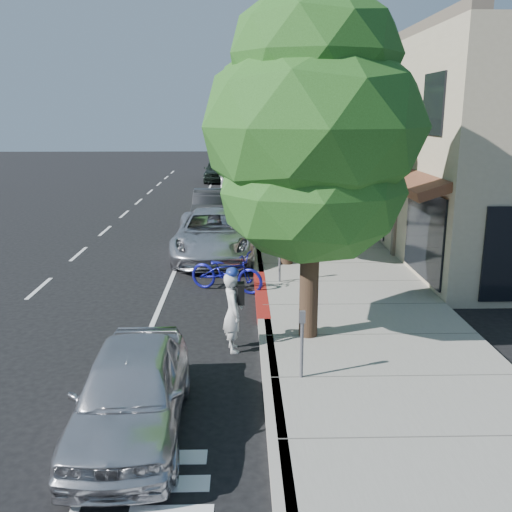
{
  "coord_description": "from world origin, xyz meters",
  "views": [
    {
      "loc": [
        -0.51,
        -13.41,
        4.79
      ],
      "look_at": [
        -0.16,
        0.2,
        1.35
      ],
      "focal_mm": 40.0,
      "sensor_mm": 36.0,
      "label": 1
    }
  ],
  "objects_px": {
    "street_tree_1": "(288,105)",
    "white_pickup": "(242,179)",
    "cyclist": "(233,312)",
    "silver_suv": "(214,234)",
    "near_car_a": "(131,391)",
    "pedestrian": "(295,207)",
    "street_tree_4": "(264,117)",
    "street_tree_5": "(261,119)",
    "street_tree_2": "(276,121)",
    "dark_sedan": "(212,208)",
    "street_tree_0": "(313,132)",
    "street_tree_3": "(269,104)",
    "dark_suv_far": "(218,170)",
    "bicycle": "(227,271)"
  },
  "relations": [
    {
      "from": "pedestrian",
      "to": "street_tree_4",
      "type": "bearing_deg",
      "value": -105.68
    },
    {
      "from": "street_tree_5",
      "to": "cyclist",
      "type": "height_order",
      "value": "street_tree_5"
    },
    {
      "from": "street_tree_1",
      "to": "cyclist",
      "type": "relative_size",
      "value": 4.79
    },
    {
      "from": "street_tree_5",
      "to": "near_car_a",
      "type": "bearing_deg",
      "value": -95.29
    },
    {
      "from": "street_tree_0",
      "to": "street_tree_3",
      "type": "height_order",
      "value": "street_tree_3"
    },
    {
      "from": "street_tree_1",
      "to": "white_pickup",
      "type": "bearing_deg",
      "value": 94.71
    },
    {
      "from": "street_tree_5",
      "to": "pedestrian",
      "type": "distance_m",
      "value": 18.01
    },
    {
      "from": "street_tree_5",
      "to": "white_pickup",
      "type": "xyz_separation_m",
      "value": [
        -1.4,
        -7.0,
        -3.45
      ]
    },
    {
      "from": "pedestrian",
      "to": "cyclist",
      "type": "bearing_deg",
      "value": 59.16
    },
    {
      "from": "cyclist",
      "to": "silver_suv",
      "type": "xyz_separation_m",
      "value": [
        -0.75,
        7.92,
        -0.04
      ]
    },
    {
      "from": "street_tree_1",
      "to": "white_pickup",
      "type": "distance_m",
      "value": 17.54
    },
    {
      "from": "street_tree_2",
      "to": "street_tree_0",
      "type": "bearing_deg",
      "value": -90.0
    },
    {
      "from": "street_tree_5",
      "to": "bicycle",
      "type": "distance_m",
      "value": 26.72
    },
    {
      "from": "near_car_a",
      "to": "white_pickup",
      "type": "bearing_deg",
      "value": 84.69
    },
    {
      "from": "bicycle",
      "to": "dark_sedan",
      "type": "relative_size",
      "value": 0.46
    },
    {
      "from": "street_tree_1",
      "to": "dark_sedan",
      "type": "height_order",
      "value": "street_tree_1"
    },
    {
      "from": "street_tree_1",
      "to": "bicycle",
      "type": "xyz_separation_m",
      "value": [
        -1.83,
        -2.38,
        -4.45
      ]
    },
    {
      "from": "street_tree_4",
      "to": "street_tree_5",
      "type": "bearing_deg",
      "value": 90.0
    },
    {
      "from": "street_tree_4",
      "to": "dark_sedan",
      "type": "height_order",
      "value": "street_tree_4"
    },
    {
      "from": "dark_suv_far",
      "to": "street_tree_5",
      "type": "bearing_deg",
      "value": 10.82
    },
    {
      "from": "dark_suv_far",
      "to": "pedestrian",
      "type": "bearing_deg",
      "value": -76.54
    },
    {
      "from": "street_tree_5",
      "to": "near_car_a",
      "type": "xyz_separation_m",
      "value": [
        -3.1,
        -33.5,
        -3.68
      ]
    },
    {
      "from": "dark_suv_far",
      "to": "white_pickup",
      "type": "bearing_deg",
      "value": -74.78
    },
    {
      "from": "street_tree_3",
      "to": "white_pickup",
      "type": "distance_m",
      "value": 6.72
    },
    {
      "from": "street_tree_5",
      "to": "bicycle",
      "type": "xyz_separation_m",
      "value": [
        -1.83,
        -26.38,
        -3.8
      ]
    },
    {
      "from": "dark_suv_far",
      "to": "near_car_a",
      "type": "xyz_separation_m",
      "value": [
        0.0,
        -32.93,
        -0.1
      ]
    },
    {
      "from": "white_pickup",
      "to": "bicycle",
      "type": "bearing_deg",
      "value": -93.37
    },
    {
      "from": "cyclist",
      "to": "silver_suv",
      "type": "relative_size",
      "value": 0.29
    },
    {
      "from": "street_tree_0",
      "to": "street_tree_3",
      "type": "bearing_deg",
      "value": 90.0
    },
    {
      "from": "street_tree_0",
      "to": "street_tree_3",
      "type": "xyz_separation_m",
      "value": [
        0.0,
        18.0,
        0.77
      ]
    },
    {
      "from": "street_tree_3",
      "to": "silver_suv",
      "type": "bearing_deg",
      "value": -102.61
    },
    {
      "from": "cyclist",
      "to": "dark_sedan",
      "type": "height_order",
      "value": "cyclist"
    },
    {
      "from": "street_tree_2",
      "to": "dark_sedan",
      "type": "height_order",
      "value": "street_tree_2"
    },
    {
      "from": "street_tree_0",
      "to": "pedestrian",
      "type": "bearing_deg",
      "value": 86.0
    },
    {
      "from": "street_tree_3",
      "to": "bicycle",
      "type": "xyz_separation_m",
      "value": [
        -1.83,
        -14.38,
        -4.62
      ]
    },
    {
      "from": "street_tree_2",
      "to": "pedestrian",
      "type": "relative_size",
      "value": 4.7
    },
    {
      "from": "street_tree_3",
      "to": "bicycle",
      "type": "height_order",
      "value": "street_tree_3"
    },
    {
      "from": "street_tree_2",
      "to": "street_tree_4",
      "type": "relative_size",
      "value": 1.01
    },
    {
      "from": "bicycle",
      "to": "street_tree_1",
      "type": "bearing_deg",
      "value": -13.85
    },
    {
      "from": "pedestrian",
      "to": "silver_suv",
      "type": "bearing_deg",
      "value": 36.51
    },
    {
      "from": "street_tree_4",
      "to": "silver_suv",
      "type": "height_order",
      "value": "street_tree_4"
    },
    {
      "from": "street_tree_3",
      "to": "street_tree_1",
      "type": "bearing_deg",
      "value": -90.0
    },
    {
      "from": "street_tree_1",
      "to": "near_car_a",
      "type": "height_order",
      "value": "street_tree_1"
    },
    {
      "from": "street_tree_5",
      "to": "bicycle",
      "type": "bearing_deg",
      "value": -93.97
    },
    {
      "from": "pedestrian",
      "to": "dark_suv_far",
      "type": "bearing_deg",
      "value": -96.86
    },
    {
      "from": "pedestrian",
      "to": "bicycle",
      "type": "bearing_deg",
      "value": 52.93
    },
    {
      "from": "white_pickup",
      "to": "street_tree_3",
      "type": "bearing_deg",
      "value": -76.46
    },
    {
      "from": "street_tree_2",
      "to": "dark_suv_far",
      "type": "height_order",
      "value": "street_tree_2"
    },
    {
      "from": "street_tree_0",
      "to": "bicycle",
      "type": "distance_m",
      "value": 5.59
    },
    {
      "from": "dark_sedan",
      "to": "near_car_a",
      "type": "xyz_separation_m",
      "value": [
        -0.4,
        -16.72,
        -0.07
      ]
    }
  ]
}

